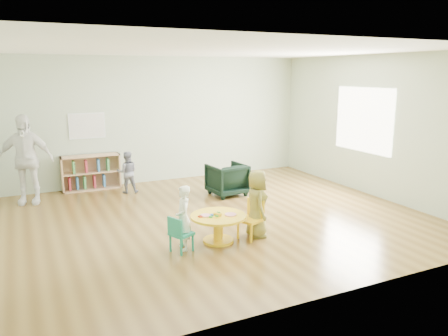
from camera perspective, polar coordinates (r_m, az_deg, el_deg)
name	(u,v)px	position (r m, az deg, el deg)	size (l,w,h in m)	color
room	(215,107)	(7.18, -1.21, 7.93)	(7.10, 7.00, 2.80)	brown
activity_table	(218,223)	(6.45, -0.76, -7.22)	(0.82, 0.82, 0.45)	yellow
kid_chair_left	(179,233)	(6.13, -5.85, -8.47)	(0.36, 0.36, 0.51)	#1A9274
kid_chair_right	(252,218)	(6.61, 3.66, -6.49)	(0.41, 0.41, 0.59)	yellow
bookshelf	(90,173)	(9.70, -17.06, -0.58)	(1.20, 0.30, 0.75)	tan
alphabet_poster	(87,126)	(9.66, -17.46, 5.28)	(0.74, 0.01, 0.54)	white
armchair	(227,179)	(8.87, 0.41, -1.49)	(0.69, 0.71, 0.65)	black
child_left	(183,218)	(6.16, -5.32, -6.51)	(0.34, 0.22, 0.92)	white
child_right	(257,204)	(6.62, 4.32, -4.66)	(0.50, 0.33, 1.03)	#CFCD17
toddler	(127,172)	(9.22, -12.52, -0.54)	(0.42, 0.33, 0.87)	#191F3F
adult_caretaker	(25,159)	(9.00, -24.52, 1.02)	(1.00, 0.42, 1.70)	white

